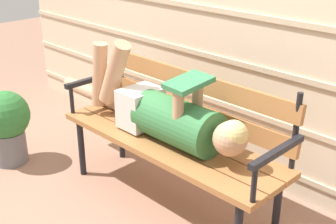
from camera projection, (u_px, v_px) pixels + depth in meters
ground_plane at (147, 214)px, 2.82m from camera, size 12.00×12.00×0.00m
house_siding at (240, 13)px, 2.92m from camera, size 5.06×0.08×2.28m
park_bench at (176, 129)px, 2.78m from camera, size 1.56×0.48×0.89m
reclining_person at (161, 112)px, 2.73m from camera, size 1.73×0.27×0.57m
potted_plant at (6, 123)px, 3.30m from camera, size 0.36×0.36×0.56m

